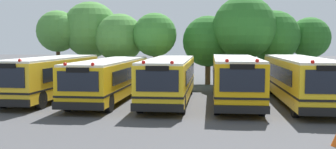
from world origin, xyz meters
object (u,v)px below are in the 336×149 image
Objects in this scene: school_bus_4 at (299,78)px; tree_1 at (89,30)px; tree_7 at (309,39)px; school_bus_0 at (52,76)px; tree_2 at (118,38)px; tree_3 at (153,35)px; tree_4 at (210,41)px; tree_0 at (59,31)px; tree_5 at (246,27)px; tree_6 at (272,37)px; school_bus_3 at (235,78)px; school_bus_2 at (169,78)px; school_bus_1 at (111,78)px.

school_bus_4 is 1.67× the size of tree_1.
school_bus_4 is 11.03m from tree_7.
tree_2 is (1.98, 8.63, 2.40)m from school_bus_0.
tree_3 is 4.71m from tree_4.
tree_0 reaches higher than tree_3.
tree_5 is at bearing -144.41° from school_bus_0.
tree_7 is (18.53, 0.64, -0.79)m from tree_1.
tree_1 is 15.44m from tree_6.
tree_3 is (-6.13, 8.16, 2.60)m from school_bus_3.
tree_4 is (7.56, 0.75, -0.20)m from tree_2.
school_bus_2 is 3.81m from school_bus_3.
tree_0 is at bearing -51.77° from school_bus_1.
tree_4 reaches higher than school_bus_2.
school_bus_1 is 11.17m from school_bus_4.
tree_5 is (-2.47, 8.26, 3.22)m from school_bus_4.
tree_5 reaches higher than school_bus_0.
tree_0 is 5.18m from tree_2.
tree_4 is at bearing -81.08° from school_bus_3.
school_bus_1 is 14.70m from tree_6.
tree_0 is at bearing -177.78° from tree_4.
school_bus_3 is 12.98m from tree_2.
tree_1 is (-15.73, 9.76, 3.14)m from school_bus_4.
tree_7 reaches higher than school_bus_0.
school_bus_3 is 12.71m from tree_7.
tree_1 is 1.19× the size of tree_2.
tree_2 is at bearing 178.43° from tree_5.
tree_3 is 0.96× the size of tree_6.
tree_4 is (12.70, 0.49, -0.84)m from tree_0.
school_bus_1 is 2.02× the size of tree_4.
school_bus_2 is at bearing -133.81° from tree_7.
tree_1 is 1.20× the size of tree_3.
tree_4 is at bearing 160.11° from tree_5.
tree_4 is 1.02× the size of tree_7.
school_bus_3 is (7.49, -0.33, 0.11)m from school_bus_1.
tree_7 is at bearing 6.72° from tree_2.
school_bus_1 is 1.85× the size of tree_0.
tree_5 is at bearing -99.03° from school_bus_3.
tree_3 is at bearing -17.49° from tree_1.
tree_5 reaches higher than school_bus_2.
school_bus_3 reaches higher than school_bus_1.
tree_3 is (-9.82, 7.89, 2.62)m from school_bus_4.
tree_7 is (2.80, 10.40, 2.36)m from school_bus_4.
school_bus_3 is at bearing 3.41° from school_bus_4.
tree_5 reaches higher than tree_7.
tree_0 reaches higher than school_bus_4.
school_bus_4 is at bearing -177.99° from school_bus_0.
tree_2 is 10.48m from tree_5.
tree_0 is at bearing -175.64° from tree_7.
tree_6 reaches higher than school_bus_1.
tree_0 is (-3.15, 8.89, 3.03)m from school_bus_0.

